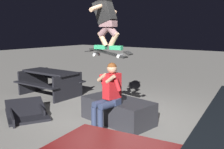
{
  "coord_description": "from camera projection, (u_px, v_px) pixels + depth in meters",
  "views": [
    {
      "loc": [
        -3.14,
        4.46,
        1.97
      ],
      "look_at": [
        -0.1,
        0.45,
        1.1
      ],
      "focal_mm": 41.77,
      "sensor_mm": 36.0,
      "label": 1
    }
  ],
  "objects": [
    {
      "name": "ground_plane",
      "position": [
        121.0,
        120.0,
        5.71
      ],
      "size": [
        40.0,
        40.0,
        0.0
      ],
      "primitive_type": "plane",
      "color": "gray"
    },
    {
      "name": "skater_airborne",
      "position": [
        106.0,
        18.0,
        5.08
      ],
      "size": [
        0.63,
        0.89,
        1.12
      ],
      "color": "#2D9E66"
    },
    {
      "name": "kicker_ramp",
      "position": [
        27.0,
        113.0,
        6.0
      ],
      "size": [
        1.47,
        1.32,
        0.38
      ],
      "color": "black",
      "rests_on": "ground"
    },
    {
      "name": "ledge_box_main",
      "position": [
        118.0,
        111.0,
        5.59
      ],
      "size": [
        1.65,
        0.97,
        0.5
      ],
      "primitive_type": "cube",
      "rotation": [
        0.0,
        0.0,
        -0.14
      ],
      "color": "#28282D",
      "rests_on": "ground"
    },
    {
      "name": "picnic_table_back",
      "position": [
        50.0,
        79.0,
        7.79
      ],
      "size": [
        1.72,
        1.37,
        0.75
      ],
      "color": "black",
      "rests_on": "ground"
    },
    {
      "name": "skateboard",
      "position": [
        108.0,
        53.0,
        5.17
      ],
      "size": [
        1.03,
        0.3,
        0.16
      ],
      "color": "black"
    },
    {
      "name": "person_sitting_on_ledge",
      "position": [
        108.0,
        93.0,
        5.09
      ],
      "size": [
        0.6,
        0.78,
        1.33
      ],
      "color": "#2D3856",
      "rests_on": "ground"
    }
  ]
}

